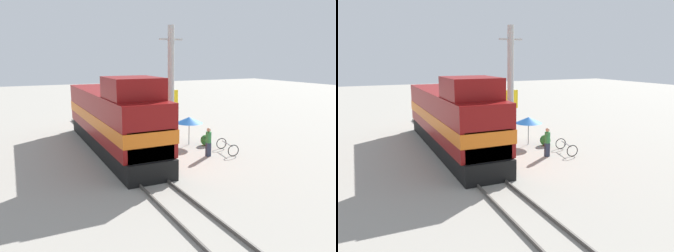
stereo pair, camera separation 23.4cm
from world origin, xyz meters
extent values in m
plane|color=gray|center=(0.00, 0.00, 0.00)|extent=(120.00, 120.00, 0.00)
cube|color=#4C4742|center=(-0.72, 0.00, 0.07)|extent=(0.08, 28.58, 0.15)
cube|color=#4C4742|center=(0.72, 0.00, 0.07)|extent=(0.08, 28.58, 0.15)
cube|color=black|center=(0.00, 2.87, 0.54)|extent=(2.61, 14.08, 1.07)
cube|color=maroon|center=(0.00, 2.87, 2.44)|extent=(2.84, 13.52, 2.74)
cube|color=orange|center=(0.00, 2.87, 2.17)|extent=(2.88, 13.66, 0.70)
cube|color=orange|center=(0.00, -2.90, 1.83)|extent=(2.41, 1.97, 1.51)
cube|color=maroon|center=(0.00, -1.36, 4.39)|extent=(2.67, 3.10, 1.14)
cylinder|color=#B2B2AD|center=(4.84, 3.91, 4.12)|extent=(0.47, 0.47, 8.23)
cube|color=#B2B2AD|center=(4.84, 3.91, 7.24)|extent=(1.80, 0.12, 0.12)
cylinder|color=#4C4C4C|center=(5.16, 1.70, 0.92)|extent=(0.05, 0.05, 1.84)
cone|color=#1959B2|center=(5.16, 1.70, 1.74)|extent=(1.88, 1.88, 0.42)
cube|color=#595959|center=(5.18, 5.35, 1.01)|extent=(0.12, 0.12, 2.03)
cube|color=yellow|center=(5.18, 5.35, 2.75)|extent=(1.93, 0.08, 1.44)
sphere|color=#2D722D|center=(6.10, 0.98, 0.37)|extent=(0.74, 0.74, 0.74)
cube|color=#2D3347|center=(4.85, -1.29, 0.43)|extent=(0.30, 0.20, 0.86)
cylinder|color=#337F3F|center=(4.85, -1.29, 1.20)|extent=(0.34, 0.34, 0.68)
sphere|color=tan|center=(4.85, -1.29, 1.66)|extent=(0.25, 0.25, 0.25)
torus|color=black|center=(6.55, -0.24, 0.36)|extent=(0.73, 0.18, 0.73)
torus|color=black|center=(6.23, -1.97, 0.36)|extent=(0.73, 0.18, 0.73)
cube|color=slate|center=(6.39, -1.10, 0.58)|extent=(0.31, 1.48, 0.04)
cylinder|color=slate|center=(6.45, -0.80, 0.49)|extent=(0.04, 0.04, 0.31)
camera|label=1|loc=(-5.76, -17.69, 5.93)|focal=35.00mm
camera|label=2|loc=(-5.55, -17.79, 5.93)|focal=35.00mm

